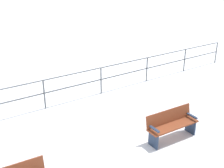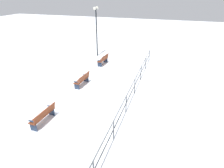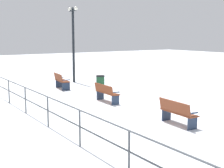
% 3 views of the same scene
% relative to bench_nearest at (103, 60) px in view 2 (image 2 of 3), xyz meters
% --- Properties ---
extents(ground_plane, '(80.00, 80.00, 0.00)m').
position_rel_bench_nearest_xyz_m(ground_plane, '(-0.05, 6.85, -0.48)').
color(ground_plane, white).
rests_on(ground_plane, ground).
extents(bench_nearest, '(0.63, 1.56, 0.92)m').
position_rel_bench_nearest_xyz_m(bench_nearest, '(0.00, 0.00, 0.00)').
color(bench_nearest, brown).
rests_on(bench_nearest, ground).
extents(bench_second, '(0.59, 1.57, 0.89)m').
position_rel_bench_nearest_xyz_m(bench_second, '(-0.08, 4.57, -0.01)').
color(bench_second, brown).
rests_on(bench_second, ground).
extents(bench_third, '(0.55, 1.63, 0.86)m').
position_rel_bench_nearest_xyz_m(bench_third, '(-0.10, 9.14, -0.01)').
color(bench_third, brown).
rests_on(bench_third, ground).
extents(lamppost_near, '(0.29, 0.89, 4.90)m').
position_rel_bench_nearest_xyz_m(lamppost_near, '(1.55, -2.31, 3.03)').
color(lamppost_near, black).
rests_on(lamppost_near, ground).
extents(waterfront_railing, '(0.05, 18.56, 1.08)m').
position_rel_bench_nearest_xyz_m(waterfront_railing, '(-3.94, 6.85, 0.26)').
color(waterfront_railing, '#4C5156').
rests_on(waterfront_railing, ground).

